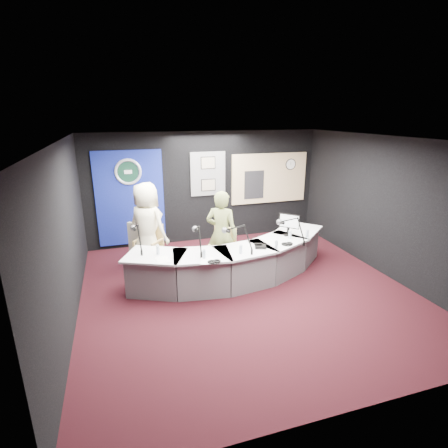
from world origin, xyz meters
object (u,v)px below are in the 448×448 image
object	(u,v)px
armchair_left	(149,246)
person_man	(147,227)
broadcast_desk	(235,261)
person_woman	(222,234)
armchair_right	(222,253)

from	to	relation	value
armchair_left	person_man	bearing A→B (deg)	0.00
broadcast_desk	person_man	xyz separation A→B (m)	(-1.60, 1.04, 0.57)
broadcast_desk	person_woman	world-z (taller)	person_woman
armchair_left	person_man	distance (m)	0.43
armchair_right	person_woman	size ratio (longest dim) A/B	0.52
person_man	person_woman	bearing A→B (deg)	-162.41
armchair_left	armchair_right	bearing A→B (deg)	11.80
armchair_right	person_woman	xyz separation A→B (m)	(0.00, 0.00, 0.42)
person_man	broadcast_desk	bearing A→B (deg)	-167.37
armchair_left	armchair_right	distance (m)	1.59
person_man	armchair_left	bearing A→B (deg)	-0.00
person_man	armchair_right	bearing A→B (deg)	-162.41
broadcast_desk	armchair_left	size ratio (longest dim) A/B	4.43
person_man	person_woman	world-z (taller)	person_man
broadcast_desk	person_woman	bearing A→B (deg)	123.48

